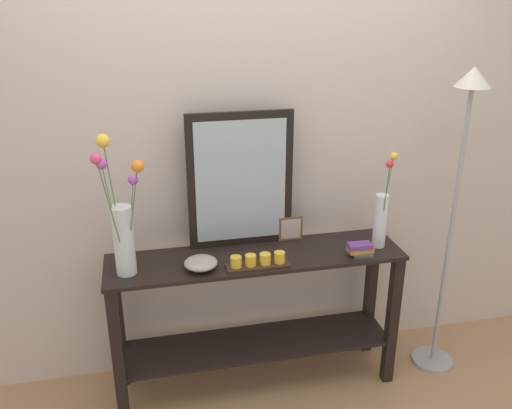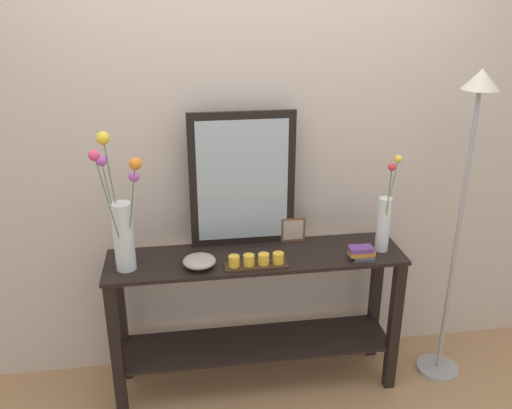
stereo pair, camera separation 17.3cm
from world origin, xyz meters
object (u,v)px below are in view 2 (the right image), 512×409
Objects in this scene: console_table at (256,305)px; floor_lamp at (466,181)px; vase_right at (384,220)px; book_stack at (362,253)px; tall_vase_left at (122,222)px; candle_tray at (256,262)px; decorative_bowl at (199,261)px; picture_frame_small at (293,230)px; mirror_leaning at (242,180)px.

console_table is 0.89× the size of floor_lamp.
vase_right is 0.21m from book_stack.
floor_lamp reaches higher than vase_right.
tall_vase_left reaches higher than book_stack.
decorative_bowl is (-0.28, 0.04, 0.01)m from candle_tray.
book_stack is at bearing -39.74° from picture_frame_small.
vase_right is 3.74× the size of picture_frame_small.
decorative_bowl is 0.83m from book_stack.
mirror_leaning is at bearing 43.69° from decorative_bowl.
mirror_leaning reaches higher than decorative_bowl.
tall_vase_left is at bearing -175.66° from console_table.
floor_lamp is (1.09, 0.06, 0.35)m from candle_tray.
picture_frame_small is at bearing 47.29° from candle_tray.
vase_right is 3.08× the size of decorative_bowl.
picture_frame_small is (0.24, 0.26, 0.04)m from candle_tray.
mirror_leaning reaches higher than console_table.
vase_right is at bearing 2.97° from decorative_bowl.
book_stack is at bearing -174.80° from floor_lamp.
floor_lamp is (1.08, -0.06, 0.67)m from console_table.
decorative_bowl is at bearing -156.54° from picture_frame_small.
tall_vase_left reaches higher than picture_frame_small.
mirror_leaning is 1.04× the size of tall_vase_left.
console_table is 3.03× the size of vase_right.
mirror_leaning is at bearing 96.71° from candle_tray.
console_table is 9.35× the size of decorative_bowl.
mirror_leaning is 0.48m from decorative_bowl.
console_table is 0.45m from picture_frame_small.
vase_right is 3.80× the size of book_stack.
book_stack is (0.53, -0.11, 0.33)m from console_table.
vase_right is 1.60× the size of candle_tray.
book_stack reaches higher than console_table.
console_table is at bearing 82.17° from candle_tray.
decorative_bowl is 1.41m from floor_lamp.
floor_lamp reaches higher than candle_tray.
mirror_leaning is (-0.05, 0.16, 0.66)m from console_table.
candle_tray reaches higher than console_table.
console_table is at bearing 4.34° from tall_vase_left.
candle_tray is 2.33× the size of picture_frame_small.
decorative_bowl is (0.36, -0.03, -0.22)m from tall_vase_left.
tall_vase_left is at bearing -167.56° from picture_frame_small.
picture_frame_small is at bearing 32.64° from console_table.
floor_lamp reaches higher than book_stack.
picture_frame_small is 0.57m from decorative_bowl.
tall_vase_left is 0.92m from picture_frame_small.
vase_right reaches higher than candle_tray.
vase_right reaches higher than decorative_bowl.
decorative_bowl is 1.23× the size of book_stack.
vase_right is at bearing 0.76° from tall_vase_left.
floor_lamp reaches higher than decorative_bowl.
picture_frame_small is (0.23, 0.14, 0.37)m from console_table.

